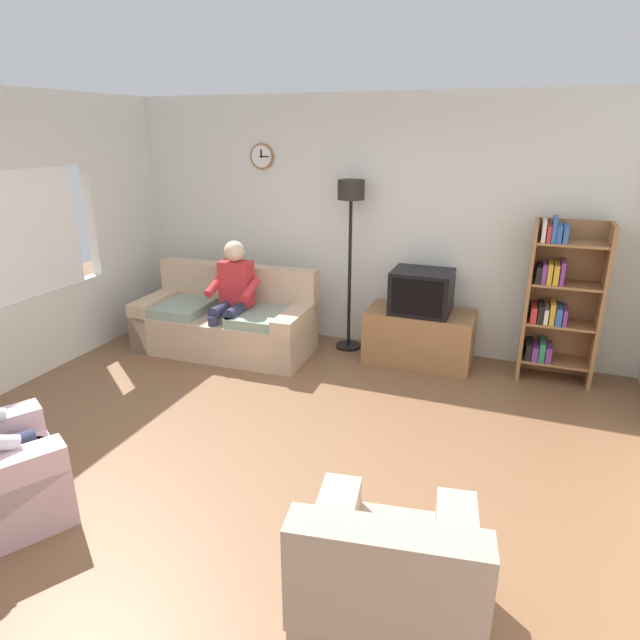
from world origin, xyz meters
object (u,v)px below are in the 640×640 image
(bookshelf, at_px, (557,300))
(armchair_near_bookshelf, at_px, (389,589))
(tv_stand, at_px, (419,336))
(person_on_couch, at_px, (232,293))
(couch, at_px, (227,322))
(floor_lamp, at_px, (351,219))
(tv, at_px, (422,292))

(bookshelf, xyz_separation_m, armchair_near_bookshelf, (-0.76, -3.45, -0.51))
(tv_stand, relative_size, person_on_couch, 0.89)
(couch, relative_size, floor_lamp, 1.04)
(couch, height_order, armchair_near_bookshelf, same)
(couch, relative_size, person_on_couch, 1.55)
(armchair_near_bookshelf, bearing_deg, tv, 98.84)
(tv, bearing_deg, floor_lamp, 171.35)
(couch, distance_m, person_on_couch, 0.43)
(couch, bearing_deg, floor_lamp, 22.80)
(tv, xyz_separation_m, floor_lamp, (-0.81, 0.12, 0.68))
(tv_stand, height_order, armchair_near_bookshelf, armchair_near_bookshelf)
(couch, height_order, floor_lamp, floor_lamp)
(floor_lamp, bearing_deg, tv_stand, -6.95)
(tv_stand, xyz_separation_m, person_on_couch, (-1.91, -0.54, 0.42))
(tv_stand, distance_m, floor_lamp, 1.43)
(couch, height_order, tv, tv)
(couch, xyz_separation_m, floor_lamp, (1.25, 0.53, 1.14))
(tv, bearing_deg, tv_stand, 90.00)
(tv_stand, relative_size, bookshelf, 0.69)
(tv, height_order, floor_lamp, floor_lamp)
(couch, distance_m, floor_lamp, 1.77)
(bookshelf, bearing_deg, armchair_near_bookshelf, -102.40)
(armchair_near_bookshelf, xyz_separation_m, person_on_couch, (-2.43, 2.84, 0.41))
(tv, bearing_deg, bookshelf, 4.21)
(couch, bearing_deg, bookshelf, 8.45)
(bookshelf, distance_m, person_on_couch, 3.25)
(tv_stand, relative_size, floor_lamp, 0.59)
(bookshelf, height_order, armchair_near_bookshelf, bookshelf)
(tv_stand, xyz_separation_m, floor_lamp, (-0.81, 0.10, 1.17))
(couch, distance_m, bookshelf, 3.41)
(tv_stand, bearing_deg, tv, -90.00)
(tv, height_order, armchair_near_bookshelf, tv)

